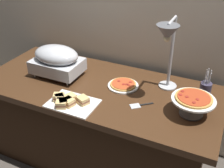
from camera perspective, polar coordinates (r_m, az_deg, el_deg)
name	(u,v)px	position (r m, az deg, el deg)	size (l,w,h in m)	color
ground_plane	(100,156)	(2.66, -2.40, -14.60)	(8.00, 8.00, 0.00)	#4C443D
back_wall	(124,14)	(2.42, 2.57, 14.17)	(4.40, 0.04, 2.40)	beige
buffet_table	(99,124)	(2.40, -2.60, -8.12)	(1.90, 0.84, 0.76)	#422816
chafing_dish	(57,60)	(2.31, -11.25, 4.92)	(0.40, 0.28, 0.26)	#B7BABF
heat_lamp	(168,40)	(1.89, 11.40, 8.86)	(0.15, 0.34, 0.57)	#B7BABF
pizza_plate_front	(123,85)	(2.17, 2.31, -0.20)	(0.24, 0.24, 0.03)	white
pizza_plate_center	(193,100)	(1.89, 16.33, -3.25)	(0.29, 0.29, 0.14)	#595B60
sandwich_platter	(69,101)	(1.98, -8.86, -3.53)	(0.34, 0.25, 0.06)	white
sauce_cup_near	(53,58)	(2.64, -12.05, 5.19)	(0.06, 0.06, 0.03)	black
utensil_holder	(205,89)	(2.14, 18.59, -1.00)	(0.08, 0.08, 0.22)	#383347
serving_spatula	(141,105)	(1.97, 5.89, -4.33)	(0.15, 0.13, 0.01)	#B7BABF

